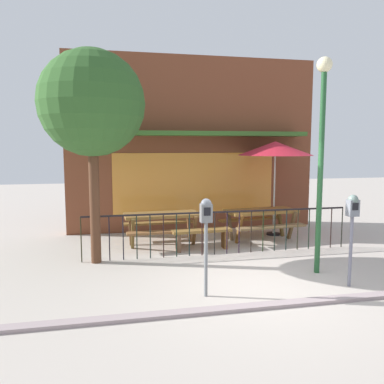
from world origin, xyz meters
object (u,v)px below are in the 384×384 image
(picnic_table_right, at_px, (261,216))
(patio_bench, at_px, (202,235))
(patio_umbrella, at_px, (275,149))
(parking_meter_near, at_px, (206,221))
(street_tree, at_px, (92,104))
(parking_meter_far, at_px, (352,216))
(picnic_table_left, at_px, (162,220))
(street_lamp, at_px, (322,135))

(picnic_table_right, height_order, patio_bench, picnic_table_right)
(patio_umbrella, height_order, parking_meter_near, patio_umbrella)
(patio_umbrella, height_order, street_tree, street_tree)
(patio_umbrella, bearing_deg, parking_meter_far, -94.72)
(picnic_table_left, distance_m, street_tree, 3.23)
(patio_umbrella, relative_size, patio_bench, 1.78)
(parking_meter_near, xyz_separation_m, street_lamp, (2.35, 0.71, 1.37))
(patio_bench, bearing_deg, patio_umbrella, 25.77)
(picnic_table_right, xyz_separation_m, patio_umbrella, (0.54, 0.43, 1.71))
(parking_meter_far, distance_m, street_lamp, 1.59)
(parking_meter_near, distance_m, street_tree, 3.49)
(patio_umbrella, height_order, parking_meter_far, patio_umbrella)
(patio_bench, bearing_deg, parking_meter_far, -55.75)
(parking_meter_far, xyz_separation_m, street_lamp, (-0.17, 0.78, 1.37))
(picnic_table_right, height_order, parking_meter_near, parking_meter_near)
(picnic_table_left, bearing_deg, street_tree, -143.04)
(street_tree, bearing_deg, patio_bench, 12.19)
(patio_bench, bearing_deg, parking_meter_near, -102.11)
(patio_umbrella, bearing_deg, street_lamp, -98.92)
(patio_bench, distance_m, street_tree, 3.74)
(parking_meter_near, bearing_deg, parking_meter_far, -1.59)
(patio_bench, bearing_deg, picnic_table_right, 20.87)
(picnic_table_right, distance_m, street_tree, 4.97)
(parking_meter_near, height_order, street_tree, street_tree)
(parking_meter_near, bearing_deg, picnic_table_left, 94.05)
(parking_meter_near, bearing_deg, patio_bench, 77.89)
(picnic_table_right, height_order, parking_meter_far, parking_meter_far)
(parking_meter_far, relative_size, street_lamp, 0.40)
(patio_umbrella, bearing_deg, patio_bench, -154.23)
(patio_umbrella, xyz_separation_m, street_tree, (-4.61, -1.60, 0.89))
(parking_meter_near, distance_m, street_lamp, 2.81)
(picnic_table_left, relative_size, patio_umbrella, 0.74)
(street_tree, height_order, street_lamp, street_tree)
(patio_bench, height_order, parking_meter_far, parking_meter_far)
(picnic_table_left, height_order, street_tree, street_tree)
(patio_umbrella, bearing_deg, picnic_table_left, -171.75)
(street_tree, distance_m, street_lamp, 4.44)
(street_lamp, bearing_deg, street_tree, 159.45)
(street_lamp, bearing_deg, patio_bench, 130.56)
(parking_meter_near, height_order, parking_meter_far, parking_meter_far)
(picnic_table_left, distance_m, parking_meter_far, 4.48)
(picnic_table_left, relative_size, picnic_table_right, 0.95)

